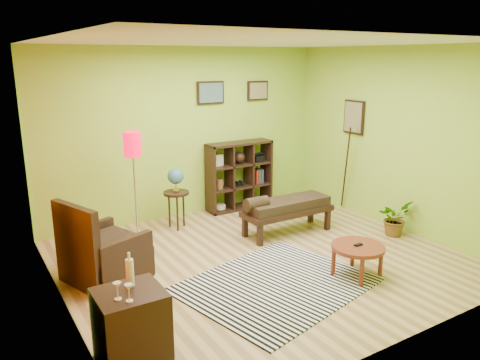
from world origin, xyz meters
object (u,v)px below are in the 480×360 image
coffee_table (358,250)px  cube_shelf (240,176)px  armchair (102,255)px  bench (285,207)px  potted_plant (394,222)px  side_cabinet (131,327)px  floor_lamp (133,155)px  globe_table (176,183)px

coffee_table → cube_shelf: cube_shelf is taller
armchair → bench: bearing=1.0°
coffee_table → potted_plant: 1.65m
side_cabinet → floor_lamp: floor_lamp is taller
coffee_table → cube_shelf: bearing=86.4°
armchair → globe_table: armchair is taller
cube_shelf → bench: bearing=-93.2°
coffee_table → floor_lamp: floor_lamp is taller
armchair → side_cabinet: 1.76m
potted_plant → bench: bearing=146.6°
side_cabinet → coffee_table: bearing=3.4°
side_cabinet → globe_table: side_cabinet is taller
coffee_table → cube_shelf: 3.07m
armchair → globe_table: bearing=37.2°
armchair → side_cabinet: size_ratio=1.07×
coffee_table → side_cabinet: side_cabinet is taller
armchair → floor_lamp: size_ratio=0.64×
floor_lamp → cube_shelf: 2.41m
bench → potted_plant: size_ratio=2.71×
armchair → bench: 2.81m
cube_shelf → side_cabinet: bearing=-134.0°
armchair → cube_shelf: cube_shelf is taller
floor_lamp → cube_shelf: (2.17, 0.74, -0.74)m
cube_shelf → bench: (-0.08, -1.44, -0.18)m
side_cabinet → globe_table: size_ratio=1.02×
bench → coffee_table: bearing=-93.9°
side_cabinet → potted_plant: 4.50m
bench → cube_shelf: bearing=86.8°
potted_plant → floor_lamp: bearing=155.1°
armchair → globe_table: size_ratio=1.09×
floor_lamp → cube_shelf: floor_lamp is taller
side_cabinet → globe_table: bearing=59.0°
coffee_table → floor_lamp: size_ratio=0.39×
armchair → floor_lamp: 1.46m
cube_shelf → floor_lamp: bearing=-161.3°
coffee_table → side_cabinet: (-2.92, -0.18, -0.00)m
coffee_table → potted_plant: size_ratio=1.20×
globe_table → cube_shelf: cube_shelf is taller
side_cabinet → floor_lamp: bearing=69.3°
armchair → side_cabinet: bearing=-97.6°
globe_table → cube_shelf: (1.39, 0.35, -0.14)m
floor_lamp → potted_plant: size_ratio=3.07×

